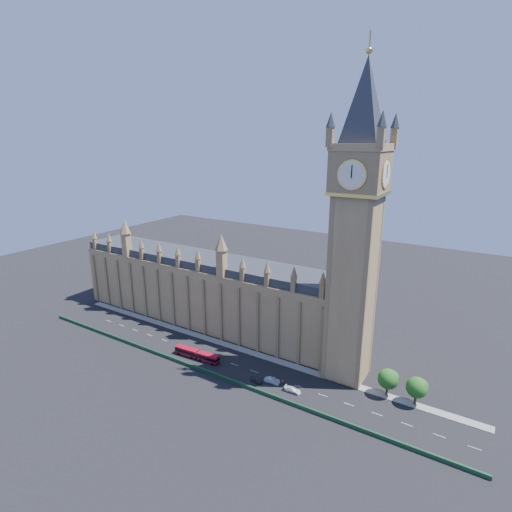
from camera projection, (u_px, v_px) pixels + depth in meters
The scene contains 15 objects.
ground at pixel (225, 361), 136.54m from camera, with size 400.00×400.00×0.00m, color black.
palace_westminster at pixel (206, 290), 163.21m from camera, with size 120.00×20.00×28.00m.
elizabeth_tower at pixel (358, 207), 113.42m from camera, with size 20.59×20.59×105.00m.
bridge_parapet at pixel (208, 372), 129.03m from camera, with size 160.00×0.60×1.20m, color #1E4C2D.
kerb_north at pixel (240, 349), 144.27m from camera, with size 160.00×3.00×0.16m, color gray.
tree_east_near at pixel (389, 379), 116.81m from camera, with size 6.00×6.00×8.50m.
tree_east_far at pixel (418, 387), 112.78m from camera, with size 6.00×6.00×8.50m.
red_bus at pixel (197, 354), 137.87m from camera, with size 17.40×3.62×2.94m.
car_grey at pixel (256, 380), 124.55m from camera, with size 1.52×3.79×1.29m, color #393B40.
car_silver at pixel (272, 381), 124.13m from camera, with size 1.72×4.93×1.63m, color #ADB0B5.
car_white at pixel (293, 390), 119.68m from camera, with size 2.10×5.16×1.50m, color white.
cone_a at pixel (283, 381), 124.82m from camera, with size 0.47×0.47×0.68m.
cone_b at pixel (299, 386), 122.16m from camera, with size 0.51×0.51×0.65m.
cone_c at pixel (293, 391), 119.53m from camera, with size 0.64×0.64×0.78m.
cone_d at pixel (275, 378), 126.39m from camera, with size 0.49×0.49×0.66m.
Camera 1 is at (72.70, -97.15, 73.03)m, focal length 28.00 mm.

